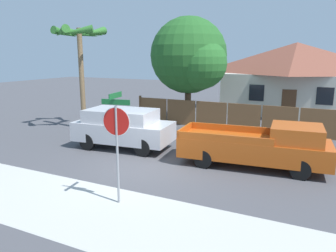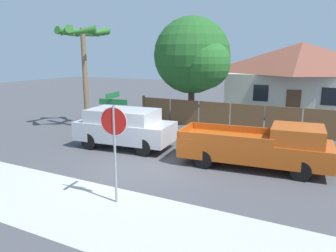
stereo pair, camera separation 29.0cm
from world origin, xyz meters
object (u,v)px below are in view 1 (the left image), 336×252
object	(u,v)px
palm_tree	(80,41)
oak_tree	(191,57)
house	(295,77)
stop_sign	(117,130)
red_suv	(123,127)
orange_pickup	(260,146)

from	to	relation	value
palm_tree	oak_tree	bearing A→B (deg)	43.03
house	stop_sign	bearing A→B (deg)	-99.16
red_suv	oak_tree	bearing A→B (deg)	80.00
oak_tree	stop_sign	xyz separation A→B (m)	(2.59, -11.77, -1.90)
oak_tree	palm_tree	distance (m)	6.65
orange_pickup	stop_sign	world-z (taller)	stop_sign
orange_pickup	house	bearing A→B (deg)	84.87
oak_tree	palm_tree	world-z (taller)	oak_tree
red_suv	stop_sign	world-z (taller)	stop_sign
palm_tree	orange_pickup	xyz separation A→B (m)	(10.44, -2.33, -4.11)
oak_tree	palm_tree	size ratio (longest dim) A/B	1.14
red_suv	orange_pickup	size ratio (longest dim) A/B	0.81
stop_sign	oak_tree	bearing A→B (deg)	93.09
house	orange_pickup	bearing A→B (deg)	-89.48
palm_tree	red_suv	distance (m)	6.30
palm_tree	orange_pickup	world-z (taller)	palm_tree
red_suv	house	bearing A→B (deg)	59.74
orange_pickup	palm_tree	bearing A→B (deg)	161.77
red_suv	orange_pickup	distance (m)	6.15
house	oak_tree	bearing A→B (deg)	-131.11
house	orange_pickup	xyz separation A→B (m)	(0.12, -13.14, -1.80)
house	palm_tree	xyz separation A→B (m)	(-10.32, -10.81, 2.30)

